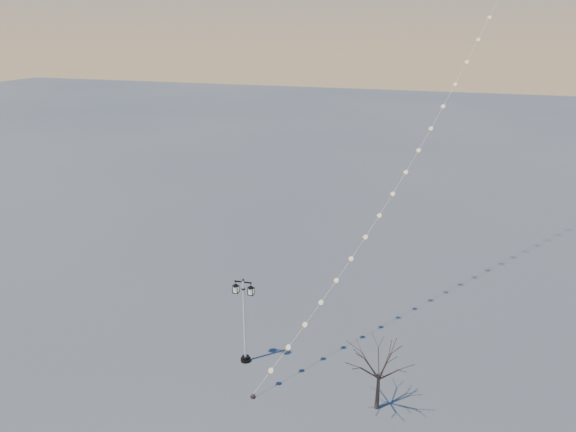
% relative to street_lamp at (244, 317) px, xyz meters
% --- Properties ---
extents(ground, '(300.00, 300.00, 0.00)m').
position_rel_street_lamp_xyz_m(ground, '(1.73, -2.56, -3.11)').
color(ground, '#494A4A').
rests_on(ground, ground).
extents(street_lamp, '(1.43, 0.63, 5.63)m').
position_rel_street_lamp_xyz_m(street_lamp, '(0.00, 0.00, 0.00)').
color(street_lamp, black).
rests_on(street_lamp, ground).
extents(bare_tree, '(2.48, 2.48, 4.11)m').
position_rel_street_lamp_xyz_m(bare_tree, '(8.34, -1.80, -0.26)').
color(bare_tree, '#332821').
rests_on(bare_tree, ground).
extents(kite_train, '(17.00, 33.70, 34.96)m').
position_rel_street_lamp_xyz_m(kite_train, '(9.86, 13.48, 14.28)').
color(kite_train, '#2F1D1C').
rests_on(kite_train, ground).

